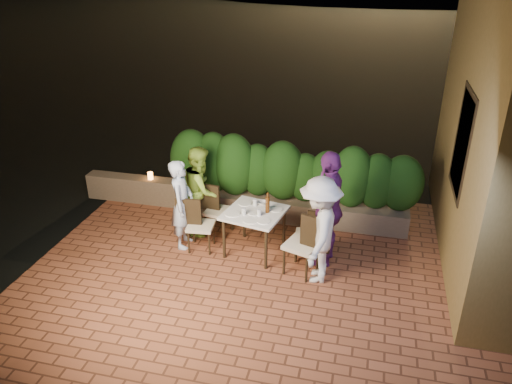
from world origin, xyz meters
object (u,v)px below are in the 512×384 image
(dining_table, at_px, (255,232))
(diner_purple, at_px, (328,208))
(chair_left_front, at_px, (201,225))
(bowl, at_px, (261,202))
(chair_right_back, at_px, (308,234))
(diner_green, at_px, (201,190))
(chair_right_front, at_px, (302,244))
(beer_bottle, at_px, (268,203))
(diner_blue, at_px, (182,204))
(diner_white, at_px, (319,230))
(chair_left_back, at_px, (219,210))
(parapet_lamp, at_px, (150,176))

(dining_table, height_order, diner_purple, diner_purple)
(dining_table, distance_m, chair_left_front, 0.89)
(bowl, bearing_deg, dining_table, -97.42)
(chair_right_back, height_order, diner_green, diner_green)
(chair_right_front, bearing_deg, beer_bottle, -15.17)
(chair_left_front, relative_size, diner_blue, 0.59)
(diner_white, bearing_deg, diner_purple, 173.15)
(bowl, distance_m, chair_right_front, 1.08)
(chair_left_back, height_order, diner_green, diner_green)
(dining_table, distance_m, bowl, 0.50)
(chair_left_back, relative_size, diner_purple, 0.49)
(chair_right_front, height_order, diner_purple, diner_purple)
(chair_left_back, distance_m, diner_white, 2.10)
(dining_table, height_order, chair_left_front, chair_left_front)
(chair_right_front, xyz_separation_m, chair_right_back, (0.03, 0.44, -0.08))
(chair_right_back, bearing_deg, dining_table, -1.13)
(dining_table, relative_size, chair_left_back, 0.97)
(beer_bottle, distance_m, chair_right_back, 0.82)
(diner_purple, bearing_deg, chair_left_back, -96.72)
(diner_blue, relative_size, diner_white, 0.92)
(chair_left_back, distance_m, diner_green, 0.46)
(diner_green, height_order, diner_purple, diner_purple)
(dining_table, relative_size, chair_right_back, 1.05)
(chair_left_front, relative_size, chair_right_back, 1.07)
(bowl, xyz_separation_m, chair_left_back, (-0.79, 0.14, -0.31))
(dining_table, distance_m, chair_right_front, 0.92)
(chair_right_back, bearing_deg, bowl, -21.57)
(chair_left_front, xyz_separation_m, diner_white, (1.97, -0.38, 0.38))
(diner_white, bearing_deg, parapet_lamp, -116.44)
(diner_purple, bearing_deg, beer_bottle, -84.35)
(parapet_lamp, bearing_deg, chair_right_front, -27.25)
(dining_table, relative_size, chair_right_front, 0.88)
(chair_left_front, distance_m, diner_purple, 2.10)
(diner_blue, bearing_deg, diner_green, -18.74)
(diner_blue, height_order, diner_green, diner_green)
(dining_table, bearing_deg, diner_blue, -177.24)
(bowl, bearing_deg, chair_left_front, -155.84)
(bowl, distance_m, chair_right_back, 0.92)
(beer_bottle, height_order, chair_right_front, beer_bottle)
(bowl, xyz_separation_m, chair_right_front, (0.79, -0.69, -0.26))
(chair_right_front, height_order, diner_green, diner_green)
(chair_left_back, bearing_deg, beer_bottle, -15.91)
(chair_left_back, relative_size, diner_white, 0.55)
(beer_bottle, bearing_deg, diner_purple, 0.35)
(beer_bottle, height_order, diner_white, diner_white)
(dining_table, distance_m, diner_blue, 1.27)
(chair_left_back, xyz_separation_m, diner_purple, (1.91, -0.41, 0.48))
(bowl, height_order, chair_left_front, chair_left_front)
(chair_right_back, bearing_deg, chair_right_front, 81.37)
(diner_green, bearing_deg, diner_blue, 155.37)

